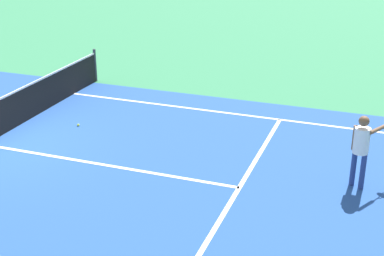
% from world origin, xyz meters
% --- Properties ---
extents(line_sideline_right, '(0.10, 11.89, 0.01)m').
position_xyz_m(line_sideline_right, '(4.11, -5.95, 0.00)').
color(line_sideline_right, white).
rests_on(line_sideline_right, ground_plane).
extents(line_service_near, '(8.22, 0.10, 0.01)m').
position_xyz_m(line_service_near, '(0.00, -6.40, 0.00)').
color(line_service_near, white).
rests_on(line_service_near, ground_plane).
extents(line_center_service, '(0.10, 6.40, 0.01)m').
position_xyz_m(line_center_service, '(0.00, -3.20, 0.00)').
color(line_center_service, white).
rests_on(line_center_service, ground_plane).
extents(player_near, '(0.98, 0.87, 1.57)m').
position_xyz_m(player_near, '(0.91, -8.68, 0.97)').
color(player_near, navy).
rests_on(player_near, ground_plane).
extents(tennis_ball_near_net, '(0.07, 0.07, 0.07)m').
position_xyz_m(tennis_ball_near_net, '(1.83, -1.50, 0.03)').
color(tennis_ball_near_net, '#CCE033').
rests_on(tennis_ball_near_net, ground_plane).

